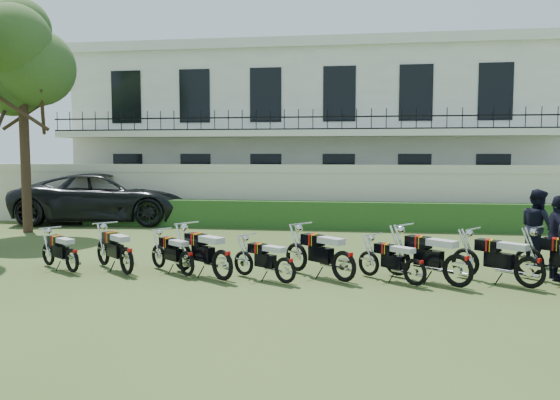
{
  "coord_description": "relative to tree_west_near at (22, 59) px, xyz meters",
  "views": [
    {
      "loc": [
        2.25,
        -12.27,
        2.71
      ],
      "look_at": [
        0.22,
        2.06,
        1.48
      ],
      "focal_mm": 35.0,
      "sensor_mm": 36.0,
      "label": 1
    }
  ],
  "objects": [
    {
      "name": "motorcycle_2",
      "position": [
        7.53,
        -5.88,
        -5.45
      ],
      "size": [
        1.41,
        1.17,
        0.95
      ],
      "rotation": [
        0.0,
        0.0,
        0.89
      ],
      "color": "black",
      "rests_on": "ground"
    },
    {
      "name": "ground",
      "position": [
        8.96,
        -5.0,
        -5.89
      ],
      "size": [
        100.0,
        100.0,
        0.0
      ],
      "primitive_type": "plane",
      "color": "#31431B",
      "rests_on": "ground"
    },
    {
      "name": "officer_4",
      "position": [
        15.55,
        -3.42,
        -4.96
      ],
      "size": [
        0.9,
        1.05,
        1.86
      ],
      "primitive_type": "imported",
      "rotation": [
        0.0,
        0.0,
        1.82
      ],
      "color": "black",
      "rests_on": "ground"
    },
    {
      "name": "tree_west_near",
      "position": [
        0.0,
        0.0,
        0.0
      ],
      "size": [
        3.4,
        3.2,
        7.9
      ],
      "color": "#473323",
      "rests_on": "ground"
    },
    {
      "name": "motorcycle_0",
      "position": [
        4.86,
        -5.9,
        -5.45
      ],
      "size": [
        1.48,
        1.05,
        0.94
      ],
      "rotation": [
        0.0,
        0.0,
        0.97
      ],
      "color": "black",
      "rests_on": "ground"
    },
    {
      "name": "motorcycle_6",
      "position": [
        12.4,
        -6.05,
        -5.45
      ],
      "size": [
        1.39,
        1.19,
        0.95
      ],
      "rotation": [
        0.0,
        0.0,
        0.87
      ],
      "color": "black",
      "rests_on": "ground"
    },
    {
      "name": "building",
      "position": [
        8.96,
        8.96,
        -2.18
      ],
      "size": [
        20.4,
        9.6,
        7.4
      ],
      "color": "white",
      "rests_on": "ground"
    },
    {
      "name": "suv",
      "position": [
        1.47,
        2.99,
        -4.92
      ],
      "size": [
        7.33,
        4.08,
        1.94
      ],
      "primitive_type": "imported",
      "rotation": [
        0.0,
        0.0,
        1.7
      ],
      "color": "black",
      "rests_on": "ground"
    },
    {
      "name": "motorcycle_7",
      "position": [
        13.24,
        -6.11,
        -5.35
      ],
      "size": [
        1.72,
        1.42,
        1.16
      ],
      "rotation": [
        0.0,
        0.0,
        0.89
      ],
      "color": "black",
      "rests_on": "ground"
    },
    {
      "name": "hedge",
      "position": [
        9.96,
        2.2,
        -5.39
      ],
      "size": [
        18.0,
        0.6,
        1.0
      ],
      "primitive_type": "cube",
      "color": "#22491A",
      "rests_on": "ground"
    },
    {
      "name": "officer_2",
      "position": [
        15.47,
        -5.02,
        -4.98
      ],
      "size": [
        0.51,
        1.09,
        1.82
      ],
      "primitive_type": "imported",
      "rotation": [
        0.0,
        0.0,
        1.51
      ],
      "color": "black",
      "rests_on": "ground"
    },
    {
      "name": "motorcycle_4",
      "position": [
        9.76,
        -6.23,
        -5.46
      ],
      "size": [
        1.52,
        0.96,
        0.94
      ],
      "rotation": [
        0.0,
        0.0,
        1.03
      ],
      "color": "black",
      "rests_on": "ground"
    },
    {
      "name": "motorcycle_8",
      "position": [
        14.65,
        -5.96,
        -5.39
      ],
      "size": [
        1.65,
        1.3,
        1.09
      ],
      "rotation": [
        0.0,
        0.0,
        0.91
      ],
      "color": "black",
      "rests_on": "ground"
    },
    {
      "name": "motorcycle_5",
      "position": [
        10.96,
        -5.95,
        -5.37
      ],
      "size": [
        1.67,
        1.39,
        1.13
      ],
      "rotation": [
        0.0,
        0.0,
        0.88
      ],
      "color": "black",
      "rests_on": "ground"
    },
    {
      "name": "motorcycle_1",
      "position": [
        6.16,
        -5.92,
        -5.4
      ],
      "size": [
        1.5,
        1.37,
        1.06
      ],
      "rotation": [
        0.0,
        0.0,
        0.83
      ],
      "color": "black",
      "rests_on": "ground"
    },
    {
      "name": "perimeter_wall",
      "position": [
        8.96,
        3.0,
        -4.72
      ],
      "size": [
        30.0,
        0.35,
        2.3
      ],
      "color": "beige",
      "rests_on": "ground"
    },
    {
      "name": "motorcycle_3",
      "position": [
        8.41,
        -6.2,
        -5.37
      ],
      "size": [
        1.74,
        1.32,
        1.14
      ],
      "rotation": [
        0.0,
        0.0,
        0.93
      ],
      "color": "black",
      "rests_on": "ground"
    }
  ]
}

